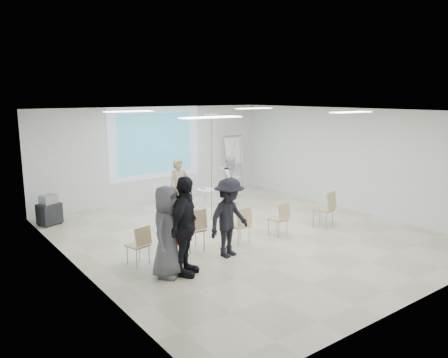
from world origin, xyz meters
TOP-DOWN VIEW (x-y plane):
  - floor at (0.00, 0.00)m, footprint 8.00×9.00m
  - ceiling at (0.00, 0.00)m, footprint 8.00×9.00m
  - wall_back at (0.00, 4.55)m, footprint 8.00×0.10m
  - wall_left at (-4.05, 0.00)m, footprint 0.10×9.00m
  - wall_right at (4.05, 0.00)m, footprint 0.10×9.00m
  - projection_halo at (0.00, 4.49)m, footprint 3.20×0.01m
  - projection_image at (0.00, 4.47)m, footprint 2.60×0.01m
  - pedestal_table at (0.49, 2.35)m, footprint 0.72×0.72m
  - player_left at (-0.38, 2.41)m, footprint 0.75×0.59m
  - player_right at (1.49, 2.42)m, footprint 0.98×0.87m
  - controller_left at (-0.20, 2.66)m, footprint 0.07×0.13m
  - controller_right at (1.31, 2.67)m, footprint 0.08×0.14m
  - chair_far_left at (-2.94, -0.35)m, footprint 0.46×0.48m
  - chair_left_mid at (-2.29, -0.72)m, footprint 0.47×0.50m
  - chair_left_inner at (-1.63, -0.33)m, footprint 0.46×0.49m
  - chair_center at (-0.54, -0.58)m, footprint 0.41×0.44m
  - chair_right_inner at (0.59, -0.68)m, footprint 0.44×0.46m
  - chair_right_far at (2.00, -0.90)m, footprint 0.55×0.58m
  - red_jacket at (-2.30, -0.86)m, footprint 0.49×0.15m
  - laptop at (-1.63, -0.23)m, footprint 0.36×0.26m
  - audience_left at (-2.46, -1.28)m, footprint 1.47×1.39m
  - audience_mid at (-1.20, -1.00)m, footprint 1.35×0.91m
  - audience_outer at (-2.75, -1.13)m, footprint 1.14×1.07m
  - flipchart_easel at (2.90, 4.14)m, footprint 0.85×0.64m
  - av_cart at (-3.62, 3.64)m, footprint 0.65×0.58m
  - ceiling_projector at (0.10, 1.49)m, footprint 0.30×0.25m
  - fluor_panel_nw at (-2.00, 2.00)m, footprint 1.20×0.30m
  - fluor_panel_ne at (2.00, 2.00)m, footprint 1.20×0.30m
  - fluor_panel_sw at (-2.00, -1.50)m, footprint 1.20×0.30m
  - fluor_panel_se at (2.00, -1.50)m, footprint 1.20×0.30m

SIDE VIEW (x-z plane):
  - floor at x=0.00m, z-range -0.10..0.00m
  - av_cart at x=-3.62m, z-range -0.03..0.77m
  - pedestal_table at x=0.49m, z-range 0.04..0.71m
  - chair_far_left at x=-2.94m, z-range 0.07..0.89m
  - chair_right_inner at x=0.59m, z-range 0.08..0.90m
  - chair_center at x=-0.54m, z-range 0.08..0.95m
  - laptop at x=-1.63m, z-range 0.50..0.53m
  - chair_left_mid at x=-2.29m, z-range 0.08..1.00m
  - chair_left_inner at x=-1.63m, z-range 0.09..1.04m
  - chair_right_far at x=2.00m, z-range 0.09..1.05m
  - red_jacket at x=-2.30m, z-range 0.49..0.95m
  - player_right at x=1.49m, z-range 0.00..1.71m
  - player_left at x=-0.38m, z-range 0.00..1.83m
  - audience_mid at x=-1.20m, z-range 0.00..1.91m
  - audience_outer at x=-2.75m, z-range 0.00..1.96m
  - audience_left at x=-2.46m, z-range 0.00..2.19m
  - controller_right at x=1.31m, z-range 1.14..1.18m
  - controller_left at x=-0.20m, z-range 1.18..1.22m
  - flipchart_easel at x=2.90m, z-range 0.47..2.43m
  - wall_back at x=0.00m, z-range 0.00..3.00m
  - wall_left at x=-4.05m, z-range 0.00..3.00m
  - wall_right at x=4.05m, z-range 0.00..3.00m
  - projection_halo at x=0.00m, z-range 0.70..3.00m
  - projection_image at x=0.00m, z-range 0.90..2.80m
  - ceiling_projector at x=0.10m, z-range 1.19..4.19m
  - fluor_panel_nw at x=-2.00m, z-range 2.96..2.98m
  - fluor_panel_ne at x=2.00m, z-range 2.96..2.98m
  - fluor_panel_sw at x=-2.00m, z-range 2.96..2.98m
  - fluor_panel_se at x=2.00m, z-range 2.96..2.98m
  - ceiling at x=0.00m, z-range 3.00..3.10m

